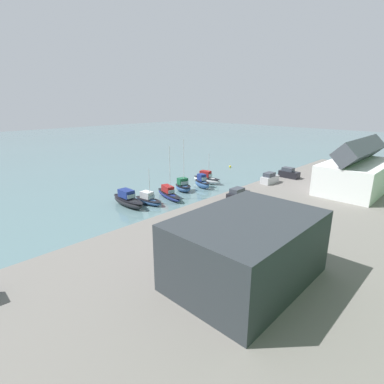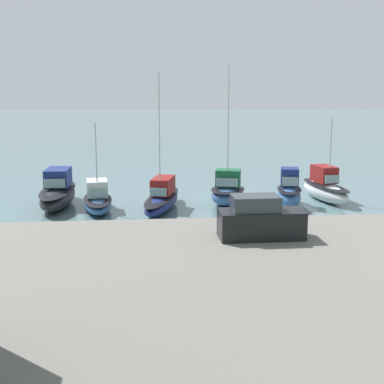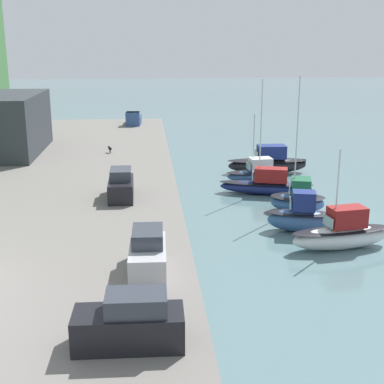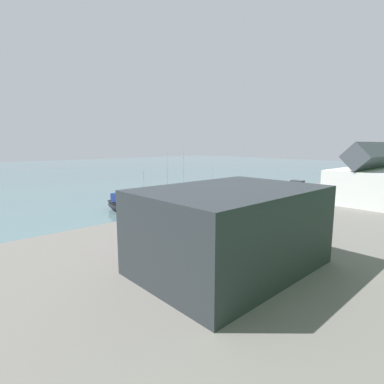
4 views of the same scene
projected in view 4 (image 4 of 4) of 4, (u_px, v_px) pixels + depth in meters
name	position (u px, v px, depth m)	size (l,w,h in m)	color
ground_plane	(181.00, 199.00, 57.68)	(320.00, 320.00, 0.00)	slate
quay_promenade	(314.00, 221.00, 38.47)	(90.08, 30.16, 1.26)	slate
harbor_clubhouse	(373.00, 180.00, 48.88)	(18.08, 9.27, 9.55)	white
yacht_club_building	(230.00, 228.00, 22.15)	(13.48, 9.38, 6.06)	#2D3338
moored_boat_0	(210.00, 191.00, 60.47)	(2.77, 6.75, 6.36)	silver
moored_boat_1	(204.00, 194.00, 57.02)	(2.71, 4.69, 2.83)	#33568E
moored_boat_2	(183.00, 196.00, 54.89)	(3.43, 4.60, 10.15)	#33568E
moored_boat_3	(166.00, 202.00, 50.65)	(3.73, 8.12, 9.57)	navy
moored_boat_4	(142.00, 205.00, 47.72)	(2.59, 6.02, 6.25)	#33568E
moored_boat_5	(121.00, 205.00, 46.87)	(2.47, 7.93, 2.76)	black
parked_car_0	(298.00, 186.00, 59.13)	(1.88, 4.23, 2.16)	black
parked_car_1	(359.00, 181.00, 67.15)	(4.38, 2.28, 2.16)	#1E4C2D
parked_car_2	(276.00, 190.00, 55.09)	(4.24, 1.91, 2.16)	#B7B7BC
parked_car_3	(238.00, 200.00, 44.66)	(4.22, 1.85, 2.16)	black
person_on_quay	(327.00, 186.00, 58.73)	(0.40, 0.40, 2.14)	#232838
dog_on_quay	(151.00, 227.00, 31.90)	(0.87, 0.56, 0.68)	black
mooring_buoy_0	(238.00, 185.00, 75.95)	(0.53, 0.53, 0.53)	yellow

